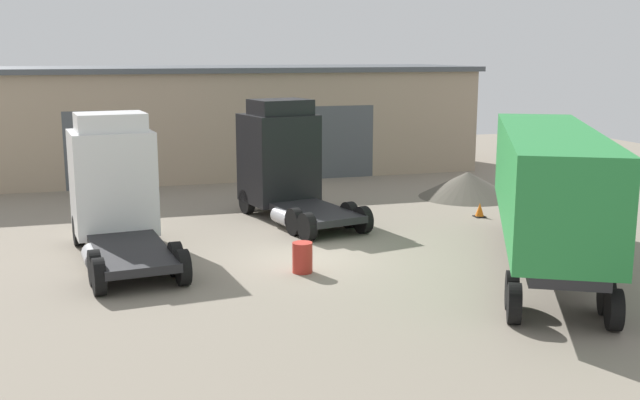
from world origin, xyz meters
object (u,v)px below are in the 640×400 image
Objects in this scene: container_trailer_green at (548,181)px; tractor_unit_black at (283,161)px; tractor_unit_white at (115,187)px; oil_drum at (302,257)px; gravel_pile at (468,184)px; traffic_cone at (480,210)px.

tractor_unit_black is at bearing 58.74° from container_trailer_green.
tractor_unit_black reaches higher than container_trailer_green.
tractor_unit_white reaches higher than oil_drum.
tractor_unit_black is 1.53× the size of gravel_pile.
traffic_cone is (-1.42, -3.75, -0.31)m from gravel_pile.
tractor_unit_white is 7.84× the size of oil_drum.
tractor_unit_white reaches higher than traffic_cone.
tractor_unit_white is at bearing 140.85° from oil_drum.
gravel_pile is (14.86, 4.83, -1.48)m from tractor_unit_white.
tractor_unit_black reaches higher than traffic_cone.
container_trailer_green is 12.68× the size of oil_drum.
container_trailer_green is 7.35m from oil_drum.
tractor_unit_black is (6.29, 3.51, 0.07)m from tractor_unit_white.
container_trailer_green reaches higher than traffic_cone.
tractor_unit_black reaches higher than tractor_unit_white.
container_trailer_green is at bearing -13.29° from oil_drum.
tractor_unit_white is 1.63× the size of gravel_pile.
tractor_unit_black is at bearing 161.21° from traffic_cone.
gravel_pile is at bearing 69.32° from traffic_cone.
tractor_unit_white is at bearing 91.91° from container_trailer_green.
tractor_unit_white is 6.66m from oil_drum.
gravel_pile reaches higher than traffic_cone.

